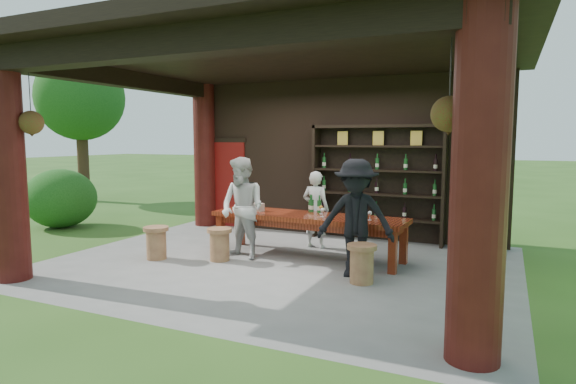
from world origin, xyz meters
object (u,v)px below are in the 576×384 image
at_px(stool_near_right, 362,263).
at_px(tasting_table, 308,221).
at_px(napkin_basket, 256,207).
at_px(guest_man, 356,218).
at_px(stool_far_left, 156,242).
at_px(wine_shelf, 377,183).
at_px(guest_woman, 243,208).
at_px(host, 316,209).
at_px(stool_near_left, 220,243).

bearing_deg(stool_near_right, tasting_table, 139.84).
relative_size(tasting_table, napkin_basket, 13.27).
bearing_deg(tasting_table, napkin_basket, 179.54).
height_order(stool_near_right, guest_man, guest_man).
relative_size(stool_near_right, stool_far_left, 1.00).
distance_m(wine_shelf, tasting_table, 2.06).
distance_m(tasting_table, guest_woman, 1.14).
bearing_deg(host, wine_shelf, -125.57).
distance_m(wine_shelf, guest_man, 2.66).
distance_m(wine_shelf, host, 1.46).
xyz_separation_m(stool_near_left, host, (1.12, 1.60, 0.44)).
bearing_deg(stool_near_left, stool_far_left, -160.90).
bearing_deg(guest_woman, napkin_basket, 105.71).
relative_size(wine_shelf, stool_near_right, 4.73).
xyz_separation_m(tasting_table, guest_woman, (-0.99, -0.51, 0.24)).
bearing_deg(stool_far_left, guest_woman, 26.87).
relative_size(wine_shelf, napkin_basket, 10.17).
xyz_separation_m(stool_near_left, stool_near_right, (2.54, -0.25, 0.00)).
bearing_deg(host, guest_man, 132.60).
xyz_separation_m(stool_near_left, stool_far_left, (-1.04, -0.36, 0.00)).
bearing_deg(napkin_basket, stool_far_left, -137.45).
relative_size(tasting_table, stool_far_left, 6.17).
bearing_deg(stool_near_left, stool_near_right, -5.65).
xyz_separation_m(tasting_table, stool_near_left, (-1.27, -0.82, -0.34)).
height_order(guest_man, napkin_basket, guest_man).
bearing_deg(stool_far_left, wine_shelf, 44.87).
height_order(wine_shelf, stool_near_left, wine_shelf).
relative_size(wine_shelf, stool_far_left, 4.73).
distance_m(stool_near_right, napkin_basket, 2.58).
bearing_deg(stool_near_left, guest_man, 1.11).
bearing_deg(napkin_basket, stool_near_left, -107.10).
bearing_deg(tasting_table, stool_near_right, -40.16).
xyz_separation_m(host, guest_woman, (-0.84, -1.29, 0.14)).
relative_size(guest_woman, napkin_basket, 6.70).
xyz_separation_m(stool_far_left, guest_man, (3.39, 0.41, 0.58)).
bearing_deg(stool_near_left, host, 55.07).
bearing_deg(wine_shelf, host, -129.64).
height_order(stool_near_left, stool_far_left, stool_far_left).
xyz_separation_m(guest_woman, napkin_basket, (-0.02, 0.52, -0.05)).
xyz_separation_m(stool_near_right, guest_woman, (-2.26, 0.56, 0.57)).
bearing_deg(guest_man, guest_woman, 163.76).
height_order(guest_woman, napkin_basket, guest_woman).
bearing_deg(host, guest_woman, 61.04).
bearing_deg(stool_near_right, stool_far_left, -178.25).
bearing_deg(stool_near_right, wine_shelf, 100.33).
distance_m(stool_near_right, guest_man, 0.68).
distance_m(guest_woman, guest_man, 2.09).
bearing_deg(guest_man, stool_near_left, 172.06).
height_order(wine_shelf, guest_man, wine_shelf).
bearing_deg(wine_shelf, guest_man, -82.47).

